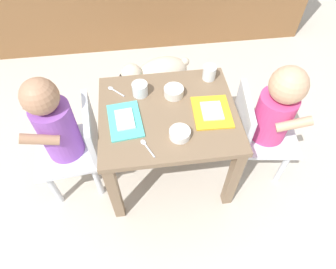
{
  "coord_description": "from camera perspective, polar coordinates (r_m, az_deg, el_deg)",
  "views": [
    {
      "loc": [
        -0.11,
        -0.83,
        1.35
      ],
      "look_at": [
        0.0,
        0.0,
        0.29
      ],
      "focal_mm": 31.3,
      "sensor_mm": 36.0,
      "label": 1
    }
  ],
  "objects": [
    {
      "name": "spoon_by_right_tray",
      "position": [
        1.34,
        -10.37,
        8.43
      ],
      "size": [
        0.08,
        0.08,
        0.01
      ],
      "color": "silver",
      "rests_on": "dining_table"
    },
    {
      "name": "veggie_bowl_near",
      "position": [
        1.29,
        1.13,
        8.38
      ],
      "size": [
        0.09,
        0.09,
        0.04
      ],
      "color": "silver",
      "rests_on": "dining_table"
    },
    {
      "name": "dog",
      "position": [
        1.75,
        -2.14,
        11.67
      ],
      "size": [
        0.42,
        0.26,
        0.33
      ],
      "color": "beige",
      "rests_on": "ground"
    },
    {
      "name": "food_tray_left",
      "position": [
        1.21,
        -8.38,
        2.76
      ],
      "size": [
        0.15,
        0.21,
        0.02
      ],
      "color": "#4CC6BC",
      "rests_on": "dining_table"
    },
    {
      "name": "food_tray_right",
      "position": [
        1.24,
        8.53,
        4.41
      ],
      "size": [
        0.16,
        0.19,
        0.02
      ],
      "color": "gold",
      "rests_on": "dining_table"
    },
    {
      "name": "seated_child_right",
      "position": [
        1.35,
        19.62,
        3.92
      ],
      "size": [
        0.31,
        0.31,
        0.65
      ],
      "color": "silver",
      "rests_on": "ground"
    },
    {
      "name": "water_cup_left",
      "position": [
        1.38,
        8.03,
        11.72
      ],
      "size": [
        0.06,
        0.06,
        0.06
      ],
      "color": "white",
      "rests_on": "dining_table"
    },
    {
      "name": "spoon_by_left_tray",
      "position": [
        1.12,
        -4.2,
        -2.34
      ],
      "size": [
        0.05,
        0.1,
        0.01
      ],
      "color": "silver",
      "rests_on": "dining_table"
    },
    {
      "name": "dining_table",
      "position": [
        1.3,
        0.0,
        2.05
      ],
      "size": [
        0.58,
        0.51,
        0.44
      ],
      "color": "#7A6047",
      "rests_on": "ground"
    },
    {
      "name": "ground_plane",
      "position": [
        1.59,
        0.0,
        -6.42
      ],
      "size": [
        7.0,
        7.0,
        0.0
      ],
      "primitive_type": "plane",
      "color": "beige"
    },
    {
      "name": "veggie_bowl_far",
      "position": [
        1.14,
        2.31,
        0.23
      ],
      "size": [
        0.08,
        0.08,
        0.03
      ],
      "color": "white",
      "rests_on": "dining_table"
    },
    {
      "name": "seated_child_left",
      "position": [
        1.29,
        -20.25,
        1.07
      ],
      "size": [
        0.31,
        0.31,
        0.67
      ],
      "color": "silver",
      "rests_on": "ground"
    },
    {
      "name": "water_cup_right",
      "position": [
        1.3,
        -5.47,
        8.66
      ],
      "size": [
        0.07,
        0.07,
        0.06
      ],
      "color": "white",
      "rests_on": "dining_table"
    }
  ]
}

